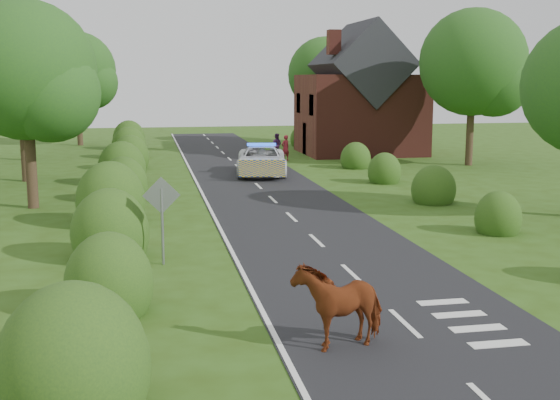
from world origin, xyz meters
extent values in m
plane|color=#2E4A11|center=(0.00, 0.00, 0.00)|extent=(120.00, 120.00, 0.00)
cube|color=black|center=(0.00, 15.00, 0.01)|extent=(6.00, 70.00, 0.02)
cube|color=white|center=(0.00, -4.00, 0.03)|extent=(0.12, 1.80, 0.01)
cube|color=white|center=(0.00, 0.00, 0.03)|extent=(0.12, 1.80, 0.01)
cube|color=white|center=(0.00, 4.00, 0.03)|extent=(0.12, 1.80, 0.01)
cube|color=white|center=(0.00, 8.00, 0.03)|extent=(0.12, 1.80, 0.01)
cube|color=white|center=(0.00, 12.00, 0.03)|extent=(0.12, 1.80, 0.01)
cube|color=white|center=(0.00, 16.00, 0.03)|extent=(0.12, 1.80, 0.01)
cube|color=white|center=(0.00, 20.00, 0.03)|extent=(0.12, 1.80, 0.01)
cube|color=white|center=(0.00, 24.00, 0.03)|extent=(0.12, 1.80, 0.01)
cube|color=white|center=(0.00, 28.00, 0.03)|extent=(0.12, 1.80, 0.01)
cube|color=white|center=(0.00, 32.00, 0.03)|extent=(0.12, 1.80, 0.01)
cube|color=white|center=(0.00, 36.00, 0.03)|extent=(0.12, 1.80, 0.01)
cube|color=white|center=(0.00, 40.00, 0.03)|extent=(0.12, 1.80, 0.01)
cube|color=white|center=(0.00, 44.00, 0.03)|extent=(0.12, 1.80, 0.01)
cube|color=white|center=(0.00, 48.00, 0.03)|extent=(0.12, 1.80, 0.01)
cube|color=white|center=(-2.90, 15.00, 0.03)|extent=(0.12, 70.00, 0.01)
cube|color=white|center=(1.40, -5.50, 0.03)|extent=(1.20, 0.35, 0.01)
cube|color=white|center=(1.40, -4.60, 0.03)|extent=(1.20, 0.35, 0.01)
cube|color=white|center=(1.40, -3.70, 0.03)|extent=(1.20, 0.35, 0.01)
cube|color=white|center=(1.40, -2.80, 0.03)|extent=(1.20, 0.35, 0.01)
ellipsoid|color=#274A19|center=(-6.60, -7.00, 0.77)|extent=(2.40, 2.52, 2.80)
ellipsoid|color=#274A19|center=(-6.30, -2.00, 0.66)|extent=(2.00, 2.10, 2.40)
ellipsoid|color=#274A19|center=(-6.50, 3.00, 0.74)|extent=(2.30, 2.41, 2.70)
ellipsoid|color=#274A19|center=(-6.70, 8.00, 0.83)|extent=(2.50, 2.62, 3.00)
ellipsoid|color=#274A19|center=(-6.40, 13.00, 0.69)|extent=(2.10, 2.20, 2.50)
ellipsoid|color=#274A19|center=(-6.60, 18.00, 0.77)|extent=(2.40, 2.52, 2.80)
ellipsoid|color=#274A19|center=(-6.30, 24.00, 0.72)|extent=(2.20, 2.31, 2.60)
ellipsoid|color=#274A19|center=(-6.50, 30.00, 0.74)|extent=(2.30, 2.41, 2.70)
ellipsoid|color=#274A19|center=(-6.60, 36.00, 0.77)|extent=(2.40, 2.52, 2.80)
ellipsoid|color=#274A19|center=(6.40, 4.00, 0.52)|extent=(1.60, 1.68, 1.90)
ellipsoid|color=#274A19|center=(6.60, 10.00, 0.58)|extent=(1.90, 2.00, 2.10)
ellipsoid|color=#274A19|center=(6.50, 16.00, 0.55)|extent=(1.70, 1.78, 2.00)
ellipsoid|color=#274A19|center=(6.80, 22.00, 0.55)|extent=(1.80, 1.89, 2.00)
ellipsoid|color=#274A19|center=(6.60, 36.00, 0.55)|extent=(1.70, 1.78, 2.00)
cylinder|color=#332316|center=(-10.00, 12.00, 1.98)|extent=(0.44, 0.44, 3.96)
sphere|color=#234F1D|center=(-10.00, 12.00, 5.58)|extent=(5.60, 5.60, 5.60)
sphere|color=#2E641A|center=(-9.02, 11.44, 4.68)|extent=(3.92, 3.92, 3.92)
cylinder|color=#332316|center=(-11.50, 20.00, 1.87)|extent=(0.44, 0.44, 3.74)
sphere|color=#234F1D|center=(-11.50, 20.00, 5.27)|extent=(5.60, 5.60, 5.60)
sphere|color=#2E641A|center=(-10.52, 19.44, 4.42)|extent=(3.92, 3.92, 3.92)
cylinder|color=#332316|center=(-13.00, 30.00, 2.42)|extent=(0.44, 0.44, 4.84)
sphere|color=#234F1D|center=(-13.00, 30.00, 6.82)|extent=(6.80, 6.80, 6.80)
sphere|color=#2E641A|center=(-11.81, 29.32, 5.72)|extent=(4.76, 4.76, 4.76)
cylinder|color=#332316|center=(-10.50, 40.00, 2.09)|extent=(0.44, 0.44, 4.18)
sphere|color=#234F1D|center=(-10.50, 40.00, 5.89)|extent=(6.00, 6.00, 6.00)
sphere|color=#2E641A|center=(-9.45, 39.40, 4.94)|extent=(4.20, 4.20, 4.20)
cylinder|color=#332316|center=(14.00, 22.00, 2.20)|extent=(0.44, 0.44, 4.40)
sphere|color=#234F1D|center=(14.00, 22.00, 6.20)|extent=(6.40, 6.40, 6.40)
sphere|color=#2E641A|center=(15.12, 21.36, 5.20)|extent=(4.48, 4.48, 4.48)
cylinder|color=#332316|center=(9.00, 38.00, 1.98)|extent=(0.44, 0.44, 3.96)
sphere|color=#234F1D|center=(9.00, 38.00, 5.58)|extent=(6.00, 6.00, 6.00)
sphere|color=#2E641A|center=(10.05, 37.40, 4.68)|extent=(4.20, 4.20, 4.20)
cylinder|color=gray|center=(-5.00, 2.00, 1.10)|extent=(0.08, 0.08, 2.20)
cube|color=gray|center=(-5.00, 2.00, 2.00)|extent=(1.06, 0.04, 1.06)
cube|color=maroon|center=(9.50, 30.00, 2.75)|extent=(8.00, 7.00, 5.50)
cube|color=black|center=(9.50, 30.00, 6.20)|extent=(5.94, 7.40, 5.94)
cube|color=maroon|center=(7.00, 28.00, 7.60)|extent=(0.80, 0.80, 1.60)
imported|color=brown|center=(-1.71, -4.79, 0.71)|extent=(2.24, 1.62, 1.43)
imported|color=white|center=(0.86, 20.22, 0.79)|extent=(3.50, 6.06, 1.59)
cube|color=yellow|center=(0.41, 17.37, 0.71)|extent=(2.35, 0.43, 0.87)
cube|color=blue|center=(0.86, 20.22, 1.67)|extent=(1.61, 0.52, 0.14)
imported|color=maroon|center=(3.44, 26.44, 0.83)|extent=(0.72, 0.65, 1.66)
imported|color=#5A276A|center=(3.38, 29.24, 0.78)|extent=(0.94, 0.87, 1.56)
camera|label=1|loc=(-5.38, -17.72, 5.24)|focal=45.00mm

